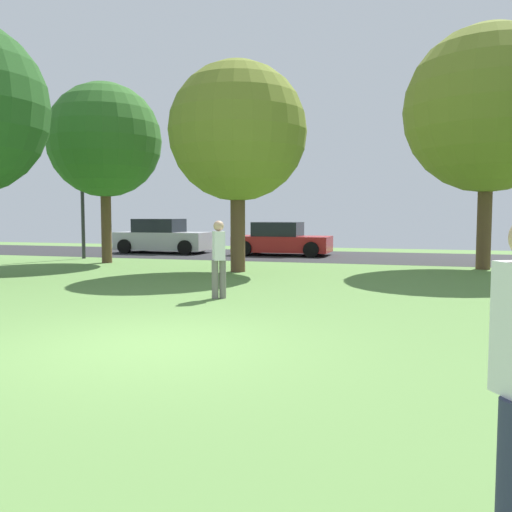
% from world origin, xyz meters
% --- Properties ---
extents(ground_plane, '(44.00, 44.00, 0.00)m').
position_xyz_m(ground_plane, '(0.00, 0.00, 0.00)').
color(ground_plane, '#5B8442').
extents(road_strip, '(44.00, 6.40, 0.01)m').
position_xyz_m(road_strip, '(0.00, 16.00, 0.00)').
color(road_strip, '#28282B').
rests_on(road_strip, ground_plane).
extents(oak_tree_left, '(5.16, 5.16, 7.59)m').
position_xyz_m(oak_tree_left, '(5.46, 12.14, 4.99)').
color(oak_tree_left, brown).
rests_on(oak_tree_left, ground_plane).
extents(maple_tree_far, '(4.03, 4.03, 6.39)m').
position_xyz_m(maple_tree_far, '(-7.30, 10.80, 4.36)').
color(maple_tree_far, brown).
rests_on(maple_tree_far, ground_plane).
extents(oak_tree_center, '(4.15, 4.15, 6.29)m').
position_xyz_m(oak_tree_center, '(-1.79, 9.21, 4.19)').
color(oak_tree_center, brown).
rests_on(oak_tree_center, ground_plane).
extents(person_catcher, '(0.35, 0.39, 1.61)m').
position_xyz_m(person_catcher, '(-0.50, 4.10, 0.88)').
color(person_catcher, slate).
rests_on(person_catcher, ground_plane).
extents(parked_car_silver, '(4.18, 2.04, 1.54)m').
position_xyz_m(parked_car_silver, '(-7.66, 16.00, 0.70)').
color(parked_car_silver, '#B7B7BC').
rests_on(parked_car_silver, ground_plane).
extents(parked_car_red, '(4.07, 2.12, 1.42)m').
position_xyz_m(parked_car_red, '(-2.14, 16.18, 0.64)').
color(parked_car_red, '#B21E1E').
rests_on(parked_car_red, ground_plane).
extents(street_lamp_post, '(0.14, 0.14, 4.50)m').
position_xyz_m(street_lamp_post, '(-9.22, 12.20, 2.25)').
color(street_lamp_post, '#2D2D33').
rests_on(street_lamp_post, ground_plane).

